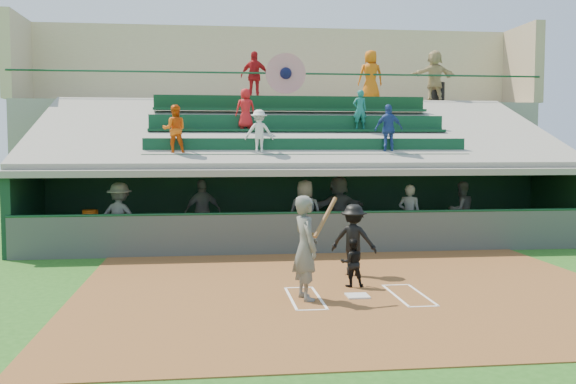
{
  "coord_description": "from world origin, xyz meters",
  "views": [
    {
      "loc": [
        -2.79,
        -11.96,
        2.96
      ],
      "look_at": [
        -0.93,
        3.5,
        1.8
      ],
      "focal_mm": 40.0,
      "sensor_mm": 36.0,
      "label": 1
    }
  ],
  "objects": [
    {
      "name": "water_cooler",
      "position": [
        -6.14,
        6.24,
        0.93
      ],
      "size": [
        0.43,
        0.43,
        0.43
      ],
      "primitive_type": "cylinder",
      "color": "#D8550C",
      "rests_on": "white_table"
    },
    {
      "name": "home_plate",
      "position": [
        0.0,
        0.0,
        0.04
      ],
      "size": [
        0.43,
        0.43,
        0.03
      ],
      "primitive_type": "cube",
      "color": "silver",
      "rests_on": "dirt_slab"
    },
    {
      "name": "dugout_bench",
      "position": [
        0.06,
        7.96,
        0.27
      ],
      "size": [
        15.27,
        4.12,
        0.47
      ],
      "primitive_type": "cube",
      "rotation": [
        0.0,
        0.0,
        -0.24
      ],
      "color": "olive",
      "rests_on": "dugout_floor"
    },
    {
      "name": "dugout_player_f",
      "position": [
        4.9,
        7.01,
        0.93
      ],
      "size": [
        0.99,
        0.85,
        1.77
      ],
      "primitive_type": "imported",
      "rotation": [
        0.0,
        0.0,
        3.37
      ],
      "color": "#5A5D57",
      "rests_on": "dugout_floor"
    },
    {
      "name": "concourse_staff_b",
      "position": [
        3.28,
        12.15,
        5.57
      ],
      "size": [
        0.95,
        0.62,
        1.94
      ],
      "primitive_type": "imported",
      "rotation": [
        0.0,
        0.0,
        3.14
      ],
      "color": "#C65C0B",
      "rests_on": "concourse_slab"
    },
    {
      "name": "batter_at_plate",
      "position": [
        -1.03,
        -0.09,
        1.02
      ],
      "size": [
        0.93,
        0.82,
        1.98
      ],
      "color": "#51534F",
      "rests_on": "dirt_slab"
    },
    {
      "name": "home_umpire",
      "position": [
        0.38,
        2.06,
        0.82
      ],
      "size": [
        1.18,
        0.96,
        1.6
      ],
      "primitive_type": "imported",
      "rotation": [
        0.0,
        0.0,
        2.72
      ],
      "color": "black",
      "rests_on": "dirt_slab"
    },
    {
      "name": "concourse_staff_a",
      "position": [
        -1.13,
        12.27,
        5.52
      ],
      "size": [
        1.16,
        0.75,
        1.84
      ],
      "primitive_type": "imported",
      "rotation": [
        0.0,
        0.0,
        2.84
      ],
      "color": "#B51419",
      "rests_on": "concourse_slab"
    },
    {
      "name": "concourse_slab",
      "position": [
        0.0,
        13.5,
        2.3
      ],
      "size": [
        20.0,
        3.0,
        4.6
      ],
      "primitive_type": "cube",
      "color": "gray",
      "rests_on": "ground"
    },
    {
      "name": "catcher",
      "position": [
        0.09,
        0.88,
        0.52
      ],
      "size": [
        0.5,
        0.4,
        1.0
      ],
      "primitive_type": "imported",
      "rotation": [
        0.0,
        0.0,
        3.1
      ],
      "color": "black",
      "rests_on": "dirt_slab"
    },
    {
      "name": "dugout_player_e",
      "position": [
        2.86,
        5.8,
        0.93
      ],
      "size": [
        0.77,
        0.69,
        1.78
      ],
      "primitive_type": "imported",
      "rotation": [
        0.0,
        0.0,
        2.62
      ],
      "color": "#5E615C",
      "rests_on": "dugout_floor"
    },
    {
      "name": "concourse_staff_c",
      "position": [
        5.91,
        12.47,
        5.61
      ],
      "size": [
        1.92,
        0.76,
        2.02
      ],
      "primitive_type": "imported",
      "rotation": [
        0.0,
        0.0,
        3.23
      ],
      "color": "tan",
      "rests_on": "concourse_slab"
    },
    {
      "name": "trash_bin",
      "position": [
        6.21,
        12.91,
        5.01
      ],
      "size": [
        0.55,
        0.55,
        0.82
      ],
      "primitive_type": "cylinder",
      "color": "black",
      "rests_on": "concourse_slab"
    },
    {
      "name": "dirt_slab",
      "position": [
        0.0,
        0.5,
        0.01
      ],
      "size": [
        11.0,
        9.0,
        0.02
      ],
      "primitive_type": "cube",
      "color": "brown",
      "rests_on": "ground"
    },
    {
      "name": "batters_box_chalk",
      "position": [
        0.0,
        0.0,
        0.02
      ],
      "size": [
        2.65,
        1.85,
        0.01
      ],
      "color": "white",
      "rests_on": "dirt_slab"
    },
    {
      "name": "grandstand",
      "position": [
        -0.01,
        10.51,
        2.26
      ],
      "size": [
        20.4,
        10.4,
        7.8
      ],
      "color": "#484D48",
      "rests_on": "ground"
    },
    {
      "name": "dugout_floor",
      "position": [
        0.0,
        6.75,
        0.02
      ],
      "size": [
        16.0,
        3.5,
        0.04
      ],
      "primitive_type": "cube",
      "color": "gray",
      "rests_on": "ground"
    },
    {
      "name": "dugout_player_c",
      "position": [
        -0.18,
        5.73,
        1.01
      ],
      "size": [
        1.06,
        0.81,
        1.93
      ],
      "primitive_type": "imported",
      "rotation": [
        0.0,
        0.0,
        2.92
      ],
      "color": "#535550",
      "rests_on": "dugout_floor"
    },
    {
      "name": "dugout_player_d",
      "position": [
        1.0,
        6.88,
        1.03
      ],
      "size": [
        1.93,
        1.04,
        1.98
      ],
      "primitive_type": "imported",
      "rotation": [
        0.0,
        0.0,
        3.4
      ],
      "color": "#5E615B",
      "rests_on": "dugout_floor"
    },
    {
      "name": "dugout_player_a",
      "position": [
        -5.28,
        5.86,
        0.98
      ],
      "size": [
        1.37,
        1.04,
        1.88
      ],
      "primitive_type": "imported",
      "rotation": [
        0.0,
        0.0,
        2.83
      ],
      "color": "#545752",
      "rests_on": "dugout_floor"
    },
    {
      "name": "white_table",
      "position": [
        -6.18,
        6.18,
        0.38
      ],
      "size": [
        0.89,
        0.74,
        0.68
      ],
      "primitive_type": "cube",
      "rotation": [
        0.0,
        0.0,
        0.23
      ],
      "color": "silver",
      "rests_on": "dugout_floor"
    },
    {
      "name": "dugout_player_b",
      "position": [
        -3.05,
        6.99,
        0.98
      ],
      "size": [
        1.19,
        0.8,
        1.88
      ],
      "primitive_type": "imported",
      "rotation": [
        0.0,
        0.0,
        3.48
      ],
      "color": "#595C57",
      "rests_on": "dugout_floor"
    },
    {
      "name": "ground",
      "position": [
        0.0,
        0.0,
        0.0
      ],
      "size": [
        100.0,
        100.0,
        0.0
      ],
      "primitive_type": "plane",
      "color": "#225618",
      "rests_on": "ground"
    }
  ]
}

